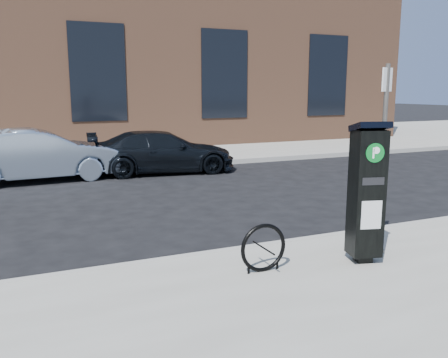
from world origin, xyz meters
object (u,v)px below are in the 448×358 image
parking_kiosk (367,191)px  bike_rack (263,248)px  car_dark (162,152)px  sign_pole (382,162)px  car_silver (38,155)px

parking_kiosk → bike_rack: 1.54m
parking_kiosk → car_dark: 8.54m
sign_pole → car_silver: size_ratio=0.61×
sign_pole → car_silver: sign_pole is taller
car_dark → car_silver: bearing=96.3°
car_dark → sign_pole: bearing=-168.2°
car_silver → sign_pole: bearing=-157.6°
car_silver → parking_kiosk: bearing=-160.6°
parking_kiosk → sign_pole: bearing=42.9°
parking_kiosk → sign_pole: sign_pole is taller
sign_pole → car_silver: bearing=97.1°
bike_rack → parking_kiosk: bearing=-9.0°
sign_pole → car_dark: bearing=75.9°
sign_pole → car_dark: size_ratio=0.61×
sign_pole → bike_rack: size_ratio=4.14×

